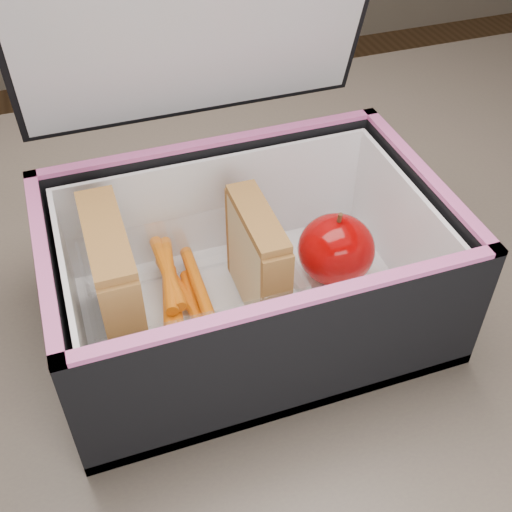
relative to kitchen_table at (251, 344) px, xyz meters
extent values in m
cube|color=brown|center=(0.00, 0.00, 0.08)|extent=(1.20, 0.80, 0.03)
cube|color=#382D26|center=(0.55, 0.35, -0.30)|extent=(0.05, 0.05, 0.72)
cube|color=black|center=(-0.02, 0.09, 0.31)|extent=(0.31, 0.07, 0.19)
cube|color=beige|center=(-0.13, -0.04, 0.16)|extent=(0.01, 0.10, 0.11)
cube|color=#CF6D70|center=(-0.12, -0.04, 0.16)|extent=(0.01, 0.10, 0.10)
cube|color=beige|center=(-0.12, -0.04, 0.16)|extent=(0.01, 0.10, 0.11)
cube|color=brown|center=(-0.12, -0.04, 0.22)|extent=(0.03, 0.10, 0.01)
cube|color=beige|center=(-0.01, -0.04, 0.15)|extent=(0.01, 0.09, 0.09)
cube|color=#CF6D70|center=(-0.01, -0.04, 0.15)|extent=(0.01, 0.08, 0.09)
cube|color=beige|center=(0.00, -0.04, 0.15)|extent=(0.01, 0.09, 0.09)
cube|color=brown|center=(-0.01, -0.04, 0.20)|extent=(0.02, 0.09, 0.01)
cylinder|color=#CF5206|center=(-0.07, -0.01, 0.11)|extent=(0.03, 0.09, 0.01)
cylinder|color=#CF5206|center=(-0.05, -0.02, 0.13)|extent=(0.01, 0.09, 0.01)
cylinder|color=#CF5206|center=(-0.08, -0.01, 0.14)|extent=(0.01, 0.09, 0.01)
cylinder|color=#CF5206|center=(-0.05, -0.01, 0.11)|extent=(0.01, 0.09, 0.01)
cylinder|color=#CF5206|center=(-0.08, -0.04, 0.13)|extent=(0.02, 0.09, 0.01)
cylinder|color=#CF5206|center=(-0.08, -0.01, 0.14)|extent=(0.02, 0.09, 0.01)
cylinder|color=#CF5206|center=(-0.06, -0.04, 0.11)|extent=(0.02, 0.09, 0.01)
cylinder|color=#CF5206|center=(-0.08, -0.03, 0.13)|extent=(0.03, 0.09, 0.01)
cube|color=white|center=(0.07, -0.03, 0.11)|extent=(0.09, 0.10, 0.01)
ellipsoid|color=#830100|center=(0.07, -0.04, 0.14)|extent=(0.07, 0.07, 0.06)
cylinder|color=#4D331B|center=(0.07, -0.04, 0.18)|extent=(0.00, 0.01, 0.01)
camera|label=1|loc=(-0.13, -0.41, 0.52)|focal=45.00mm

